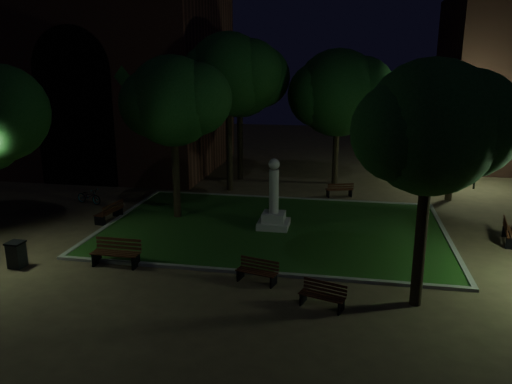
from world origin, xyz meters
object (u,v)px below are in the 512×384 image
Objects in this scene: bench_left_side at (110,212)px; trash_bin at (16,254)px; monument at (274,209)px; bench_near_right at (323,296)px; bench_right_side at (510,233)px; bench_far_side at (339,190)px; bicycle at (89,196)px; bench_west_near at (117,253)px; bench_near_left at (257,272)px.

trash_bin is (-0.86, -5.78, 0.07)m from bench_left_side.
monument reaches higher than trash_bin.
bench_right_side reaches higher than bench_near_right.
bench_far_side is 1.01× the size of bicycle.
bench_right_side is at bearing -0.08° from monument.
bench_near_right is at bearing -111.18° from bicycle.
bicycle is at bearing 125.76° from bench_west_near.
bench_far_side is at bearing 129.17° from bench_left_side.
bench_west_near is at bearing -130.50° from bicycle.
bench_west_near is 13.93m from bench_far_side.
bench_far_side is at bearing 59.93° from bench_right_side.
bench_near_right is 8.04m from bench_west_near.
bench_west_near is at bearing -175.63° from bench_near_right.
bench_near_left is (0.30, -5.72, -0.58)m from monument.
bench_near_left is at bearing 166.79° from bench_near_right.
monument is 1.75× the size of bench_west_near.
bench_near_right is at bearing -16.13° from bench_near_left.
bench_west_near is 3.68m from trash_bin.
trash_bin is (-11.59, -12.25, 0.12)m from bench_far_side.
bench_left_side is at bearing -121.33° from bicycle.
bench_west_near is 0.99× the size of bench_right_side.
bench_right_side reaches higher than bench_left_side.
bench_west_near reaches higher than bench_right_side.
bench_right_side is (9.79, 5.70, 0.08)m from bench_near_left.
bench_west_near is (-7.81, 1.91, 0.10)m from bench_near_right.
monument is at bearing 46.25° from bench_west_near.
monument is 10.67m from bicycle.
bench_left_side is 1.75× the size of trash_bin.
monument is at bearing 108.22° from bench_near_left.
bicycle reaches higher than bench_near_left.
bench_west_near is (-5.48, 0.49, 0.09)m from bench_near_left.
monument reaches higher than bench_right_side.
monument is at bearing 100.26° from bench_left_side.
monument is at bearing -87.75° from bicycle.
bench_right_side reaches higher than bench_far_side.
bench_far_side is (0.20, 13.30, 0.01)m from bench_near_right.
bench_left_side is at bearing 161.75° from bench_near_left.
monument is 7.63m from bench_near_right.
bench_far_side is (8.01, 11.39, -0.08)m from bench_west_near.
bench_near_right is 16.09m from bicycle.
bench_near_left is 9.82m from bench_left_side.
bench_far_side is (2.83, 6.17, -0.57)m from monument.
bench_near_left is 9.06m from trash_bin.
trash_bin is 0.63× the size of bicycle.
bicycle is at bearing 167.51° from monument.
bench_near_left is 0.98× the size of bicycle.
bench_west_near is at bearing 13.52° from trash_bin.
bench_far_side is at bearing -58.99° from bicycle.
bench_right_side reaches higher than bench_near_left.
bench_near_right is 0.82× the size of bench_right_side.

